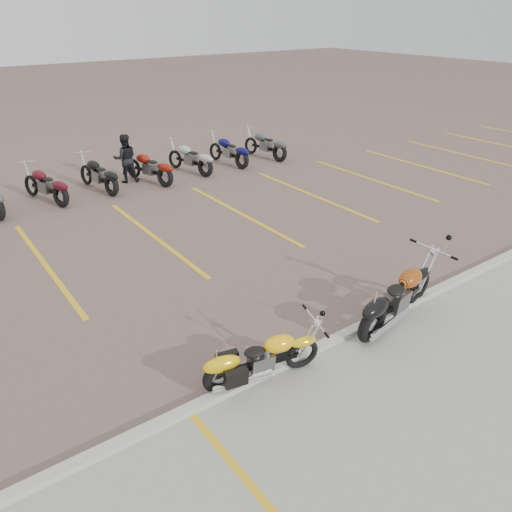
{
  "coord_description": "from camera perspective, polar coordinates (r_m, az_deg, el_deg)",
  "views": [
    {
      "loc": [
        -4.71,
        -6.98,
        5.27
      ],
      "look_at": [
        0.59,
        0.35,
        0.75
      ],
      "focal_mm": 35.0,
      "sensor_mm": 36.0,
      "label": 1
    }
  ],
  "objects": [
    {
      "name": "ground",
      "position": [
        9.94,
        -1.59,
        -5.49
      ],
      "size": [
        100.0,
        100.0,
        0.0
      ],
      "primitive_type": "plane",
      "color": "brown",
      "rests_on": "ground"
    },
    {
      "name": "parking_stripes",
      "position": [
        13.06,
        -11.58,
        2.2
      ],
      "size": [
        38.0,
        5.5,
        0.01
      ],
      "primitive_type": null,
      "color": "gold",
      "rests_on": "ground"
    },
    {
      "name": "bg_bike_row",
      "position": [
        16.3,
        -23.14,
        7.58
      ],
      "size": [
        17.53,
        2.09,
        1.1
      ],
      "color": "black",
      "rests_on": "ground"
    },
    {
      "name": "person_b",
      "position": [
        17.3,
        -14.7,
        10.73
      ],
      "size": [
        0.92,
        0.8,
        1.6
      ],
      "primitive_type": "imported",
      "rotation": [
        0.0,
        0.0,
        2.85
      ],
      "color": "black",
      "rests_on": "ground"
    },
    {
      "name": "concrete_apron",
      "position": [
        7.49,
        19.65,
        -20.12
      ],
      "size": [
        60.0,
        5.0,
        0.01
      ],
      "primitive_type": "cube",
      "color": "#9E9B93",
      "rests_on": "ground"
    },
    {
      "name": "curb",
      "position": [
        8.61,
        6.1,
        -10.86
      ],
      "size": [
        60.0,
        0.18,
        0.12
      ],
      "primitive_type": "cube",
      "color": "#ADAAA3",
      "rests_on": "ground"
    },
    {
      "name": "yellow_cruiser",
      "position": [
        7.86,
        0.33,
        -11.73
      ],
      "size": [
        1.94,
        0.53,
        0.81
      ],
      "rotation": [
        0.13,
        0.0,
        -0.21
      ],
      "color": "black",
      "rests_on": "ground"
    },
    {
      "name": "flame_cruiser",
      "position": [
        9.48,
        15.47,
        -4.81
      ],
      "size": [
        2.38,
        0.59,
        0.99
      ],
      "rotation": [
        0.11,
        0.0,
        0.18
      ],
      "color": "black",
      "rests_on": "ground"
    }
  ]
}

